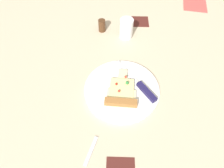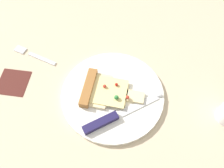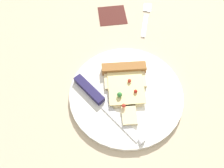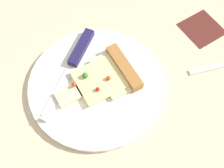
% 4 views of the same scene
% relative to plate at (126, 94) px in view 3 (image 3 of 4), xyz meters
% --- Properties ---
extents(ground_plane, '(1.53, 1.53, 0.03)m').
position_rel_plate_xyz_m(ground_plane, '(0.01, -0.02, -0.02)').
color(ground_plane, '#C6B293').
rests_on(ground_plane, ground).
extents(plate, '(0.30, 0.30, 0.01)m').
position_rel_plate_xyz_m(plate, '(0.00, 0.00, 0.00)').
color(plate, white).
rests_on(plate, ground_plane).
extents(pizza_slice, '(0.18, 0.12, 0.03)m').
position_rel_plate_xyz_m(pizza_slice, '(-0.03, 0.00, 0.01)').
color(pizza_slice, beige).
rests_on(pizza_slice, plate).
extents(knife, '(0.21, 0.16, 0.02)m').
position_rel_plate_xyz_m(knife, '(0.02, -0.07, 0.01)').
color(knife, silver).
rests_on(knife, plate).
extents(fork, '(0.15, 0.06, 0.01)m').
position_rel_plate_xyz_m(fork, '(-0.28, 0.11, -0.00)').
color(fork, silver).
rests_on(fork, ground_plane).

